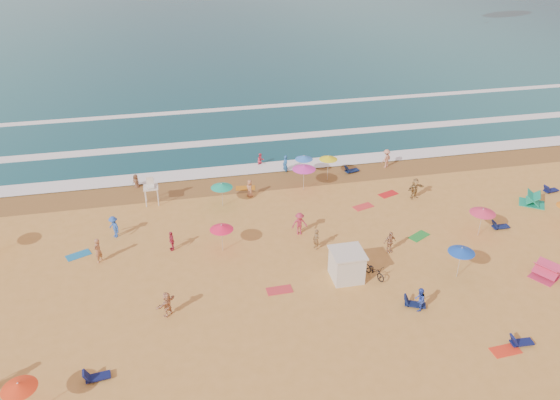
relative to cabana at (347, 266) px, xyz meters
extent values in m
plane|color=gold|center=(-5.29, 2.93, -1.00)|extent=(220.00, 220.00, 0.00)
cube|color=#0C4756|center=(-5.29, 86.93, -1.00)|extent=(220.00, 140.00, 0.18)
plane|color=olive|center=(-5.29, 15.43, -0.99)|extent=(220.00, 220.00, 0.00)
cube|color=white|center=(-5.29, 17.93, -0.90)|extent=(200.00, 2.20, 0.05)
cube|color=white|center=(-5.29, 24.93, -0.90)|extent=(200.00, 1.60, 0.05)
cube|color=white|center=(-5.29, 34.93, -0.90)|extent=(200.00, 1.20, 0.05)
cube|color=silver|center=(0.00, 0.00, 0.00)|extent=(2.00, 2.00, 2.00)
cube|color=silver|center=(0.00, 0.00, 1.06)|extent=(2.20, 2.20, 0.12)
imported|color=black|center=(1.90, -0.30, -0.50)|extent=(1.35, 2.01, 1.00)
cone|color=#347AEA|center=(0.89, 15.43, 0.98)|extent=(1.62, 1.62, 0.35)
cone|color=blue|center=(7.45, -1.45, 1.19)|extent=(1.78, 1.78, 0.35)
cone|color=#EC345E|center=(11.58, 3.01, 1.14)|extent=(1.93, 1.93, 0.35)
cone|color=yellow|center=(2.88, 14.38, 1.25)|extent=(1.64, 1.64, 0.35)
cone|color=#15B089|center=(-7.06, 11.58, 0.92)|extent=(1.82, 1.82, 0.35)
cone|color=#FF1A4B|center=(-7.83, 4.99, 1.00)|extent=(1.71, 1.71, 0.35)
cone|color=#F93915|center=(-19.10, -7.49, 1.06)|extent=(1.73, 1.73, 0.35)
cone|color=#E833B7|center=(0.26, 12.94, 1.22)|extent=(2.04, 2.04, 0.35)
cube|color=#0F154C|center=(-15.81, -5.81, -0.83)|extent=(1.36, 0.71, 0.34)
cube|color=#0E1947|center=(3.35, -3.77, -0.83)|extent=(1.42, 1.04, 0.34)
cube|color=#0F174F|center=(7.99, -8.19, -0.83)|extent=(1.33, 0.62, 0.34)
cube|color=#101C51|center=(13.79, 3.52, -0.83)|extent=(1.30, 0.57, 0.34)
cube|color=#101853|center=(21.45, 8.05, -0.83)|extent=(1.37, 0.75, 0.34)
cube|color=#0E1E4A|center=(5.59, 15.43, -0.83)|extent=(1.39, 0.84, 0.34)
cube|color=#1D77B6|center=(-18.16, 6.54, -0.98)|extent=(1.90, 1.47, 0.03)
cube|color=#C97316|center=(-4.72, 14.33, -0.98)|extent=(1.80, 1.08, 0.03)
cube|color=red|center=(-4.72, -0.41, -0.98)|extent=(1.73, 0.91, 0.03)
cube|color=red|center=(7.30, 10.61, -0.98)|extent=(1.89, 1.39, 0.03)
cube|color=green|center=(7.08, 3.79, -0.98)|extent=(1.90, 1.57, 0.03)
cube|color=#F5331B|center=(6.83, -8.44, -0.98)|extent=(1.74, 0.95, 0.03)
cube|color=#E53637|center=(4.43, 8.98, -0.98)|extent=(1.88, 1.32, 0.03)
imported|color=tan|center=(4.03, 2.32, -0.16)|extent=(1.05, 0.59, 1.68)
imported|color=tan|center=(-11.97, -1.32, -0.16)|extent=(1.47, 1.44, 1.68)
imported|color=#B32C48|center=(-1.81, 6.01, -0.07)|extent=(1.20, 0.70, 1.85)
imported|color=#B67554|center=(-4.57, 12.77, -0.22)|extent=(0.66, 0.86, 1.55)
imported|color=#A3804B|center=(9.21, 9.56, -0.08)|extent=(1.80, 1.04, 1.85)
imported|color=#A8704D|center=(-16.58, 5.44, -0.06)|extent=(0.73, 0.82, 1.89)
imported|color=#BB2E4A|center=(-11.45, 5.88, -0.23)|extent=(0.62, 0.97, 1.54)
imported|color=#DD3754|center=(-2.55, 18.69, -0.50)|extent=(0.90, 0.81, 1.50)
imported|color=blue|center=(3.42, -4.10, -0.19)|extent=(0.96, 1.00, 1.62)
imported|color=brown|center=(-14.20, 16.55, -0.50)|extent=(0.86, 0.83, 1.49)
imported|color=#2460A8|center=(-0.53, 16.89, -0.31)|extent=(0.62, 0.78, 1.88)
imported|color=tan|center=(9.11, 15.85, -0.09)|extent=(1.35, 1.17, 1.81)
imported|color=brown|center=(-1.09, 3.82, -0.20)|extent=(0.57, 0.68, 1.60)
imported|color=blue|center=(-15.64, 8.53, -0.12)|extent=(1.19, 1.30, 1.76)
camera|label=1|loc=(-10.57, -28.32, 21.73)|focal=35.00mm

